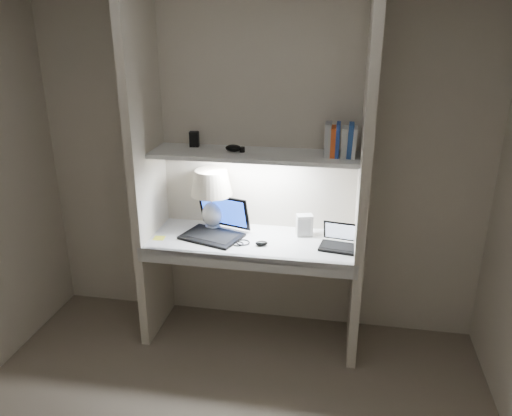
% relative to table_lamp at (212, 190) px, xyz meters
% --- Properties ---
extents(back_wall, '(3.20, 0.01, 2.50)m').
position_rel_table_lamp_xyz_m(back_wall, '(0.32, 0.12, 0.18)').
color(back_wall, beige).
rests_on(back_wall, floor).
extents(alcove_panel_left, '(0.06, 0.55, 2.50)m').
position_rel_table_lamp_xyz_m(alcove_panel_left, '(-0.41, -0.15, 0.18)').
color(alcove_panel_left, beige).
rests_on(alcove_panel_left, floor).
extents(alcove_panel_right, '(0.06, 0.55, 2.50)m').
position_rel_table_lamp_xyz_m(alcove_panel_right, '(1.05, -0.15, 0.18)').
color(alcove_panel_right, beige).
rests_on(alcove_panel_right, floor).
extents(desk, '(1.40, 0.55, 0.04)m').
position_rel_table_lamp_xyz_m(desk, '(0.32, -0.15, -0.32)').
color(desk, white).
rests_on(desk, alcove_panel_left).
extents(desk_apron, '(1.46, 0.03, 0.10)m').
position_rel_table_lamp_xyz_m(desk_apron, '(0.32, -0.41, -0.35)').
color(desk_apron, silver).
rests_on(desk_apron, desk).
extents(shelf, '(1.40, 0.36, 0.03)m').
position_rel_table_lamp_xyz_m(shelf, '(0.32, -0.06, 0.28)').
color(shelf, silver).
rests_on(shelf, back_wall).
extents(strip_light, '(0.60, 0.04, 0.02)m').
position_rel_table_lamp_xyz_m(strip_light, '(0.32, -0.06, 0.26)').
color(strip_light, white).
rests_on(strip_light, shelf).
extents(table_lamp, '(0.30, 0.30, 0.44)m').
position_rel_table_lamp_xyz_m(table_lamp, '(0.00, 0.00, 0.00)').
color(table_lamp, white).
rests_on(table_lamp, desk).
extents(laptop_main, '(0.48, 0.45, 0.27)m').
position_rel_table_lamp_xyz_m(laptop_main, '(0.06, -0.11, -0.24)').
color(laptop_main, black).
rests_on(laptop_main, desk).
extents(laptop_netbook, '(0.27, 0.24, 0.16)m').
position_rel_table_lamp_xyz_m(laptop_netbook, '(0.92, -0.16, -0.26)').
color(laptop_netbook, black).
rests_on(laptop_netbook, desk).
extents(speaker, '(0.13, 0.10, 0.15)m').
position_rel_table_lamp_xyz_m(speaker, '(0.67, -0.01, -0.22)').
color(speaker, silver).
rests_on(speaker, desk).
extents(mouse, '(0.10, 0.07, 0.03)m').
position_rel_table_lamp_xyz_m(mouse, '(0.40, -0.23, -0.28)').
color(mouse, black).
rests_on(mouse, desk).
extents(cable_coil, '(0.10, 0.10, 0.01)m').
position_rel_table_lamp_xyz_m(cable_coil, '(0.27, -0.22, -0.29)').
color(cable_coil, black).
rests_on(cable_coil, desk).
extents(sticky_note, '(0.08, 0.08, 0.00)m').
position_rel_table_lamp_xyz_m(sticky_note, '(-0.32, -0.25, -0.30)').
color(sticky_note, '#FBFF35').
rests_on(sticky_note, desk).
extents(book_row, '(0.21, 0.14, 0.22)m').
position_rel_table_lamp_xyz_m(book_row, '(0.88, -0.05, 0.40)').
color(book_row, white).
rests_on(book_row, shelf).
extents(shelf_box, '(0.07, 0.05, 0.11)m').
position_rel_table_lamp_xyz_m(shelf_box, '(-0.12, 0.04, 0.35)').
color(shelf_box, black).
rests_on(shelf_box, shelf).
extents(shelf_gadget, '(0.12, 0.09, 0.05)m').
position_rel_table_lamp_xyz_m(shelf_gadget, '(0.18, -0.06, 0.32)').
color(shelf_gadget, black).
rests_on(shelf_gadget, shelf).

